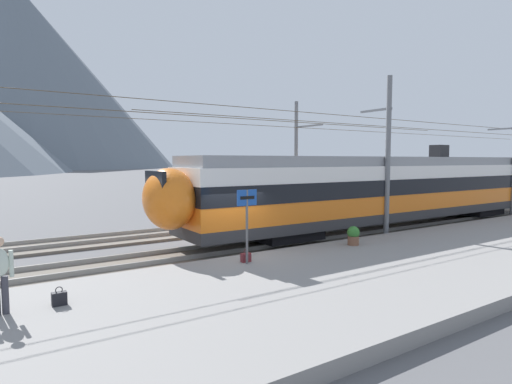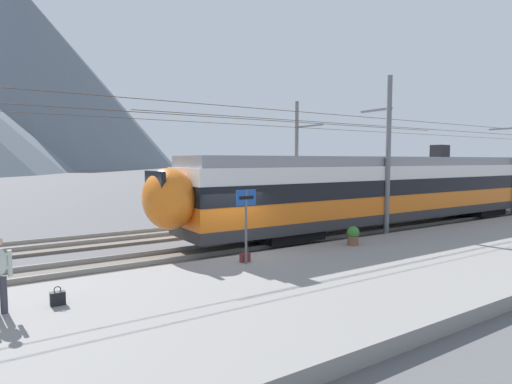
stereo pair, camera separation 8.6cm
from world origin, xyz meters
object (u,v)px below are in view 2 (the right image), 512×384
(train_near_platform, at_px, (390,188))
(platform_sign, at_px, (246,210))
(train_far_track, at_px, (499,176))
(catenary_mast_mid, at_px, (386,154))
(catenary_mast_far_side, at_px, (298,156))
(handbag_near_sign, at_px, (245,257))
(potted_plant_platform_edge, at_px, (353,235))
(handbag_beside_passenger, at_px, (58,298))

(train_near_platform, height_order, platform_sign, train_near_platform)
(platform_sign, bearing_deg, train_far_track, 14.48)
(catenary_mast_mid, height_order, platform_sign, catenary_mast_mid)
(train_near_platform, relative_size, train_far_track, 0.81)
(catenary_mast_far_side, bearing_deg, catenary_mast_mid, -100.92)
(train_near_platform, relative_size, handbag_near_sign, 61.88)
(train_far_track, bearing_deg, platform_sign, -165.52)
(catenary_mast_far_side, height_order, platform_sign, catenary_mast_far_side)
(catenary_mast_mid, bearing_deg, platform_sign, -168.32)
(catenary_mast_far_side, height_order, handbag_near_sign, catenary_mast_far_side)
(train_far_track, relative_size, catenary_mast_mid, 0.69)
(catenary_mast_mid, xyz_separation_m, catenary_mast_far_side, (1.65, 8.54, 0.02))
(catenary_mast_mid, bearing_deg, potted_plant_platform_edge, -156.94)
(handbag_near_sign, bearing_deg, handbag_beside_passenger, -169.07)
(platform_sign, bearing_deg, handbag_near_sign, 66.48)
(platform_sign, bearing_deg, train_near_platform, 16.61)
(catenary_mast_far_side, bearing_deg, potted_plant_platform_edge, -117.89)
(platform_sign, bearing_deg, handbag_beside_passenger, -171.19)
(catenary_mast_mid, xyz_separation_m, handbag_beside_passenger, (-14.31, -2.67, -3.43))
(train_far_track, xyz_separation_m, handbag_beside_passenger, (-37.14, -9.01, -1.70))
(catenary_mast_far_side, distance_m, potted_plant_platform_edge, 11.89)
(handbag_beside_passenger, bearing_deg, train_far_track, 13.64)
(potted_plant_platform_edge, bearing_deg, train_near_platform, 27.38)
(train_far_track, distance_m, platform_sign, 32.60)
(train_far_track, xyz_separation_m, potted_plant_platform_edge, (-26.53, -7.92, -1.45))
(train_near_platform, distance_m, train_far_track, 21.33)
(catenary_mast_mid, height_order, handbag_near_sign, catenary_mast_mid)
(catenary_mast_mid, bearing_deg, handbag_beside_passenger, -169.43)
(train_near_platform, distance_m, catenary_mast_far_side, 7.35)
(catenary_mast_mid, distance_m, potted_plant_platform_edge, 5.14)
(catenary_mast_mid, distance_m, handbag_near_sign, 9.42)
(train_near_platform, bearing_deg, train_far_track, 13.36)
(handbag_near_sign, bearing_deg, catenary_mast_mid, 10.33)
(catenary_mast_mid, distance_m, platform_sign, 9.11)
(train_far_track, relative_size, platform_sign, 13.43)
(handbag_beside_passenger, relative_size, potted_plant_platform_edge, 0.59)
(train_far_track, height_order, handbag_near_sign, train_far_track)
(catenary_mast_far_side, relative_size, handbag_near_sign, 111.06)
(train_far_track, height_order, catenary_mast_far_side, catenary_mast_far_side)
(potted_plant_platform_edge, bearing_deg, platform_sign, -177.41)
(platform_sign, distance_m, handbag_beside_passenger, 5.86)
(train_far_track, xyz_separation_m, catenary_mast_mid, (-22.83, -6.35, 1.74))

